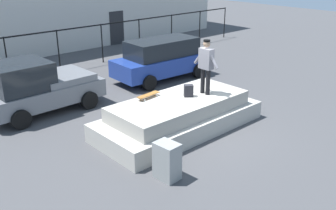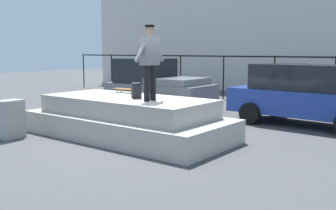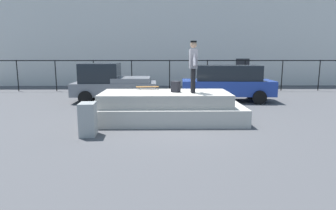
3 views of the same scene
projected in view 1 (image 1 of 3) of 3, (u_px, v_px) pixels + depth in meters
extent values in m
plane|color=#424244|center=(190.00, 127.00, 12.20)|extent=(60.00, 60.00, 0.00)
cube|color=#ADA89E|center=(179.00, 120.00, 12.00)|extent=(5.37, 2.39, 0.56)
cube|color=#A09B91|center=(179.00, 106.00, 11.82)|extent=(4.40, 1.96, 0.45)
cylinder|color=black|center=(208.00, 82.00, 11.96)|extent=(0.14, 0.14, 0.82)
cylinder|color=black|center=(203.00, 81.00, 12.11)|extent=(0.14, 0.14, 0.82)
cube|color=#595960|center=(206.00, 59.00, 11.76)|extent=(0.24, 0.45, 0.64)
cylinder|color=#595960|center=(213.00, 60.00, 11.57)|extent=(0.09, 0.44, 0.55)
cylinder|color=#595960|center=(200.00, 56.00, 11.94)|extent=(0.09, 0.44, 0.55)
sphere|color=tan|center=(207.00, 44.00, 11.60)|extent=(0.22, 0.22, 0.22)
cylinder|color=black|center=(207.00, 41.00, 11.56)|extent=(0.21, 0.21, 0.05)
cube|color=brown|center=(148.00, 95.00, 11.76)|extent=(0.85, 0.29, 0.02)
cylinder|color=silver|center=(157.00, 96.00, 11.92)|extent=(0.06, 0.04, 0.06)
cylinder|color=silver|center=(152.00, 94.00, 12.04)|extent=(0.06, 0.04, 0.06)
cylinder|color=silver|center=(145.00, 100.00, 11.54)|extent=(0.06, 0.04, 0.06)
cylinder|color=silver|center=(140.00, 99.00, 11.67)|extent=(0.06, 0.04, 0.06)
cube|color=black|center=(189.00, 91.00, 11.87)|extent=(0.34, 0.33, 0.38)
cube|color=slate|center=(42.00, 93.00, 13.33)|extent=(4.09, 2.00, 0.63)
cube|color=black|center=(20.00, 76.00, 12.59)|extent=(1.86, 1.80, 0.92)
cube|color=slate|center=(62.00, 77.00, 13.69)|extent=(1.86, 1.85, 0.24)
cylinder|color=black|center=(21.00, 119.00, 11.98)|extent=(0.64, 0.23, 0.64)
cylinder|color=black|center=(62.00, 87.00, 14.90)|extent=(0.64, 0.23, 0.64)
cylinder|color=black|center=(89.00, 100.00, 13.59)|extent=(0.64, 0.23, 0.64)
cube|color=navy|center=(162.00, 64.00, 16.76)|extent=(4.52, 1.96, 0.72)
cube|color=black|center=(162.00, 48.00, 16.49)|extent=(3.18, 1.68, 0.73)
cylinder|color=black|center=(125.00, 73.00, 16.71)|extent=(0.65, 0.25, 0.64)
cylinder|color=black|center=(149.00, 83.00, 15.44)|extent=(0.65, 0.25, 0.64)
cylinder|color=black|center=(173.00, 63.00, 18.33)|extent=(0.65, 0.25, 0.64)
cylinder|color=black|center=(199.00, 71.00, 17.06)|extent=(0.65, 0.25, 0.64)
cube|color=gray|center=(167.00, 161.00, 9.25)|extent=(0.48, 0.63, 0.95)
cylinder|color=black|center=(7.00, 60.00, 16.27)|extent=(0.06, 0.06, 1.96)
cylinder|color=black|center=(59.00, 51.00, 17.78)|extent=(0.06, 0.06, 1.96)
cylinder|color=black|center=(102.00, 43.00, 19.28)|extent=(0.06, 0.06, 1.96)
cylinder|color=black|center=(139.00, 37.00, 20.79)|extent=(0.06, 0.06, 1.96)
cylinder|color=black|center=(172.00, 32.00, 22.29)|extent=(0.06, 0.06, 1.96)
cylinder|color=black|center=(200.00, 27.00, 23.80)|extent=(0.06, 0.06, 1.96)
cylinder|color=black|center=(224.00, 23.00, 25.31)|extent=(0.06, 0.06, 1.96)
cube|color=black|center=(56.00, 31.00, 17.44)|extent=(24.00, 0.04, 0.06)
cube|color=#262628|center=(117.00, 28.00, 23.32)|extent=(1.00, 0.06, 2.00)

